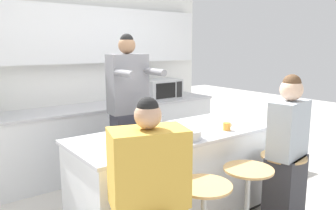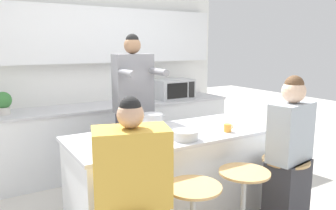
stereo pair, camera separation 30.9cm
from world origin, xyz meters
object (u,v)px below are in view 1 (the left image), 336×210
object	(u,v)px
person_cooking	(129,117)
kitchen_island	(173,176)
bar_stool_center_right	(247,199)
bar_stool_rightmost	(282,184)
person_seated_near	(287,158)
cooking_pot	(152,122)
coffee_cup_near	(130,140)
fruit_bowl	(189,135)
coffee_cup_far	(227,126)
person_wrapped_blanket	(149,209)
microwave	(161,89)

from	to	relation	value
person_cooking	kitchen_island	bearing A→B (deg)	-83.21
bar_stool_center_right	bar_stool_rightmost	distance (m)	0.52
bar_stool_center_right	person_seated_near	world-z (taller)	person_seated_near
cooking_pot	coffee_cup_near	xyz separation A→B (m)	(-0.43, -0.31, -0.04)
fruit_bowl	kitchen_island	bearing A→B (deg)	82.85
kitchen_island	person_seated_near	bearing A→B (deg)	-42.13
fruit_bowl	coffee_cup_near	size ratio (longest dim) A/B	2.14
person_cooking	coffee_cup_far	world-z (taller)	person_cooking
bar_stool_center_right	bar_stool_rightmost	size ratio (longest dim) A/B	1.00
bar_stool_center_right	person_wrapped_blanket	xyz separation A→B (m)	(-1.01, -0.02, 0.24)
cooking_pot	fruit_bowl	xyz separation A→B (m)	(0.07, -0.46, -0.04)
kitchen_island	cooking_pot	bearing A→B (deg)	116.93
kitchen_island	person_cooking	distance (m)	0.88
coffee_cup_near	microwave	distance (m)	2.32
person_seated_near	cooking_pot	size ratio (longest dim) A/B	4.84
person_seated_near	microwave	distance (m)	2.36
person_cooking	microwave	world-z (taller)	person_cooking
bar_stool_center_right	person_seated_near	size ratio (longest dim) A/B	0.47
coffee_cup_far	bar_stool_rightmost	bearing A→B (deg)	-53.78
cooking_pot	coffee_cup_near	world-z (taller)	cooking_pot
bar_stool_center_right	person_seated_near	xyz separation A→B (m)	(0.52, -0.02, 0.26)
person_wrapped_blanket	coffee_cup_near	xyz separation A→B (m)	(0.22, 0.60, 0.28)
person_wrapped_blanket	coffee_cup_far	distance (m)	1.33
kitchen_island	microwave	world-z (taller)	microwave
fruit_bowl	coffee_cup_far	size ratio (longest dim) A/B	2.15
kitchen_island	bar_stool_rightmost	size ratio (longest dim) A/B	2.86
fruit_bowl	coffee_cup_near	world-z (taller)	coffee_cup_near
bar_stool_rightmost	coffee_cup_far	size ratio (longest dim) A/B	6.39
coffee_cup_near	bar_stool_center_right	bearing A→B (deg)	-36.35
cooking_pot	microwave	size ratio (longest dim) A/B	0.53
bar_stool_rightmost	person_wrapped_blanket	distance (m)	1.55
person_cooking	bar_stool_rightmost	bearing A→B (deg)	-56.64
person_seated_near	microwave	xyz separation A→B (m)	(0.24, 2.31, 0.38)
kitchen_island	microwave	distance (m)	1.99
person_seated_near	bar_stool_center_right	bearing A→B (deg)	168.44
kitchen_island	person_wrapped_blanket	bearing A→B (deg)	-136.83
person_cooking	coffee_cup_near	size ratio (longest dim) A/B	17.01
kitchen_island	fruit_bowl	bearing A→B (deg)	-97.15
kitchen_island	person_cooking	bearing A→B (deg)	93.16
fruit_bowl	coffee_cup_near	distance (m)	0.52
person_wrapped_blanket	cooking_pot	xyz separation A→B (m)	(0.65, 0.91, 0.31)
coffee_cup_near	microwave	bearing A→B (deg)	47.75
bar_stool_center_right	coffee_cup_near	bearing A→B (deg)	143.65
microwave	person_cooking	bearing A→B (deg)	-141.41
bar_stool_rightmost	person_seated_near	bearing A→B (deg)	-79.98
kitchen_island	person_wrapped_blanket	world-z (taller)	person_wrapped_blanket
kitchen_island	person_seated_near	world-z (taller)	person_seated_near
bar_stool_rightmost	cooking_pot	distance (m)	1.37
person_cooking	cooking_pot	size ratio (longest dim) A/B	6.11
bar_stool_rightmost	coffee_cup_near	world-z (taller)	coffee_cup_near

